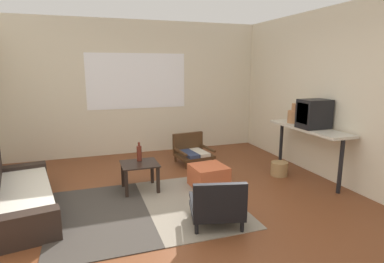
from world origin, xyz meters
TOP-DOWN VIEW (x-y plane):
  - ground_plane at (0.00, 0.00)m, footprint 7.80×7.80m
  - far_wall_with_window at (0.00, 3.06)m, footprint 5.60×0.13m
  - side_wall_right at (2.66, 0.30)m, footprint 0.12×6.60m
  - area_rug at (-0.38, 0.25)m, footprint 2.36×1.89m
  - couch at (-1.94, 0.70)m, footprint 1.04×2.06m
  - coffee_table at (-0.35, 0.91)m, footprint 0.53×0.49m
  - armchair_by_window at (0.83, 1.97)m, footprint 0.69×0.65m
  - armchair_striped_foreground at (0.30, -0.45)m, footprint 0.70×0.67m
  - ottoman_orange at (0.65, 0.69)m, footprint 0.53×0.53m
  - console_shelf at (2.34, 0.59)m, footprint 0.44×1.56m
  - crt_television at (2.34, 0.49)m, footprint 0.46×0.34m
  - clay_vase at (2.34, 0.99)m, footprint 0.22×0.22m
  - glass_bottle at (-0.33, 1.03)m, footprint 0.07×0.07m
  - wicker_basket at (1.97, 0.79)m, footprint 0.28×0.28m

SIDE VIEW (x-z plane):
  - ground_plane at x=0.00m, z-range 0.00..0.00m
  - area_rug at x=-0.38m, z-range 0.00..0.01m
  - wicker_basket at x=1.97m, z-range 0.00..0.23m
  - ottoman_orange at x=0.65m, z-range 0.00..0.34m
  - couch at x=-1.94m, z-range -0.13..0.54m
  - armchair_by_window at x=0.83m, z-range -0.04..0.50m
  - armchair_striped_foreground at x=0.30m, z-range -0.04..0.54m
  - coffee_table at x=-0.35m, z-range 0.12..0.53m
  - glass_bottle at x=-0.33m, z-range 0.39..0.68m
  - console_shelf at x=2.34m, z-range 0.33..1.17m
  - clay_vase at x=2.34m, z-range 0.80..1.13m
  - crt_television at x=2.34m, z-range 0.84..1.29m
  - side_wall_right at x=2.66m, z-range 0.00..2.70m
  - far_wall_with_window at x=0.00m, z-range 0.00..2.70m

